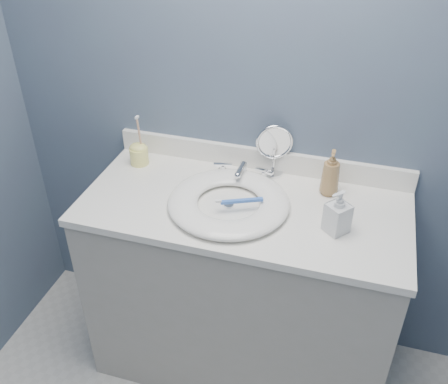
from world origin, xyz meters
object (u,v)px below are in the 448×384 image
at_px(makeup_mirror, 274,148).
at_px(soap_bottle_clear, 338,212).
at_px(soap_bottle_amber, 331,173).
at_px(toothbrush_holder, 139,153).

relative_size(makeup_mirror, soap_bottle_clear, 1.36).
bearing_deg(soap_bottle_amber, toothbrush_holder, -179.61).
bearing_deg(toothbrush_holder, soap_bottle_clear, -14.74).
height_order(makeup_mirror, soap_bottle_amber, makeup_mirror).
bearing_deg(soap_bottle_clear, makeup_mirror, 173.94).
xyz_separation_m(makeup_mirror, toothbrush_holder, (-0.55, -0.08, -0.07)).
bearing_deg(toothbrush_holder, makeup_mirror, 8.45).
relative_size(makeup_mirror, soap_bottle_amber, 1.18).
bearing_deg(toothbrush_holder, soap_bottle_amber, 0.23).
height_order(soap_bottle_amber, soap_bottle_clear, soap_bottle_amber).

